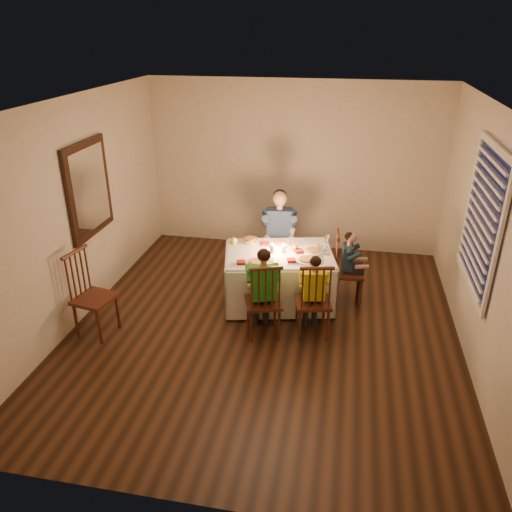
% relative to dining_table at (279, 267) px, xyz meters
% --- Properties ---
extents(ground, '(5.00, 5.00, 0.00)m').
position_rel_dining_table_xyz_m(ground, '(-0.07, -0.64, -0.50)').
color(ground, black).
rests_on(ground, ground).
extents(wall_left, '(0.02, 5.00, 2.60)m').
position_rel_dining_table_xyz_m(wall_left, '(-2.32, -0.64, 0.80)').
color(wall_left, beige).
rests_on(wall_left, ground).
extents(wall_right, '(0.02, 5.00, 2.60)m').
position_rel_dining_table_xyz_m(wall_right, '(2.18, -0.64, 0.80)').
color(wall_right, beige).
rests_on(wall_right, ground).
extents(wall_back, '(4.50, 0.02, 2.60)m').
position_rel_dining_table_xyz_m(wall_back, '(-0.07, 1.86, 0.80)').
color(wall_back, beige).
rests_on(wall_back, ground).
extents(ceiling, '(5.00, 5.00, 0.00)m').
position_rel_dining_table_xyz_m(ceiling, '(-0.07, -0.64, 2.10)').
color(ceiling, white).
rests_on(ceiling, wall_back).
extents(dining_table, '(1.53, 1.25, 0.67)m').
position_rel_dining_table_xyz_m(dining_table, '(0.00, 0.00, 0.00)').
color(dining_table, silver).
rests_on(dining_table, ground).
extents(chair_adult, '(0.44, 0.42, 0.96)m').
position_rel_dining_table_xyz_m(chair_adult, '(-0.11, 0.76, -0.50)').
color(chair_adult, '#3E1E11').
rests_on(chair_adult, ground).
extents(chair_near_left, '(0.49, 0.48, 0.96)m').
position_rel_dining_table_xyz_m(chair_near_left, '(-0.06, -0.78, -0.50)').
color(chair_near_left, '#3E1E11').
rests_on(chair_near_left, ground).
extents(chair_near_right, '(0.47, 0.45, 0.96)m').
position_rel_dining_table_xyz_m(chair_near_right, '(0.49, -0.67, -0.50)').
color(chair_near_right, '#3E1E11').
rests_on(chair_near_right, ground).
extents(chair_end, '(0.40, 0.42, 0.96)m').
position_rel_dining_table_xyz_m(chair_end, '(0.87, 0.17, -0.50)').
color(chair_end, '#3E1E11').
rests_on(chair_end, ground).
extents(chair_extra, '(0.48, 0.49, 1.03)m').
position_rel_dining_table_xyz_m(chair_extra, '(-1.97, -1.11, -0.50)').
color(chair_extra, '#3E1E11').
rests_on(chair_extra, ground).
extents(adult, '(0.52, 0.48, 1.27)m').
position_rel_dining_table_xyz_m(adult, '(-0.11, 0.76, -0.50)').
color(adult, navy).
rests_on(adult, ground).
extents(child_green, '(0.46, 0.44, 1.11)m').
position_rel_dining_table_xyz_m(child_green, '(-0.06, -0.78, -0.50)').
color(child_green, green).
rests_on(child_green, ground).
extents(child_yellow, '(0.38, 0.36, 1.02)m').
position_rel_dining_table_xyz_m(child_yellow, '(0.49, -0.67, -0.50)').
color(child_yellow, yellow).
rests_on(child_yellow, ground).
extents(child_teal, '(0.29, 0.32, 0.97)m').
position_rel_dining_table_xyz_m(child_teal, '(0.87, 0.17, -0.50)').
color(child_teal, '#1B3144').
rests_on(child_teal, ground).
extents(setting_adult, '(0.31, 0.31, 0.02)m').
position_rel_dining_table_xyz_m(setting_adult, '(-0.04, 0.24, 0.21)').
color(setting_adult, white).
rests_on(setting_adult, dining_table).
extents(setting_green, '(0.31, 0.31, 0.02)m').
position_rel_dining_table_xyz_m(setting_green, '(-0.23, -0.36, 0.21)').
color(setting_green, white).
rests_on(setting_green, dining_table).
extents(setting_yellow, '(0.31, 0.31, 0.02)m').
position_rel_dining_table_xyz_m(setting_yellow, '(0.35, -0.19, 0.21)').
color(setting_yellow, white).
rests_on(setting_yellow, dining_table).
extents(setting_teal, '(0.31, 0.31, 0.02)m').
position_rel_dining_table_xyz_m(setting_teal, '(0.41, 0.09, 0.21)').
color(setting_teal, white).
rests_on(setting_teal, dining_table).
extents(candle_left, '(0.06, 0.06, 0.10)m').
position_rel_dining_table_xyz_m(candle_left, '(-0.08, -0.02, 0.25)').
color(candle_left, beige).
rests_on(candle_left, dining_table).
extents(candle_right, '(0.06, 0.06, 0.10)m').
position_rel_dining_table_xyz_m(candle_right, '(0.05, 0.01, 0.25)').
color(candle_right, beige).
rests_on(candle_right, dining_table).
extents(squash, '(0.09, 0.09, 0.09)m').
position_rel_dining_table_xyz_m(squash, '(-0.62, 0.15, 0.25)').
color(squash, '#FBFE42').
rests_on(squash, dining_table).
extents(orange_fruit, '(0.08, 0.08, 0.08)m').
position_rel_dining_table_xyz_m(orange_fruit, '(0.18, 0.09, 0.24)').
color(orange_fruit, orange).
rests_on(orange_fruit, dining_table).
extents(serving_bowl, '(0.22, 0.22, 0.05)m').
position_rel_dining_table_xyz_m(serving_bowl, '(-0.42, 0.23, 0.23)').
color(serving_bowl, white).
rests_on(serving_bowl, dining_table).
extents(wall_mirror, '(0.06, 0.95, 1.15)m').
position_rel_dining_table_xyz_m(wall_mirror, '(-2.28, -0.34, 1.00)').
color(wall_mirror, black).
rests_on(wall_mirror, wall_left).
extents(window_blinds, '(0.07, 1.34, 1.54)m').
position_rel_dining_table_xyz_m(window_blinds, '(2.14, -0.54, 1.00)').
color(window_blinds, black).
rests_on(window_blinds, wall_right).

